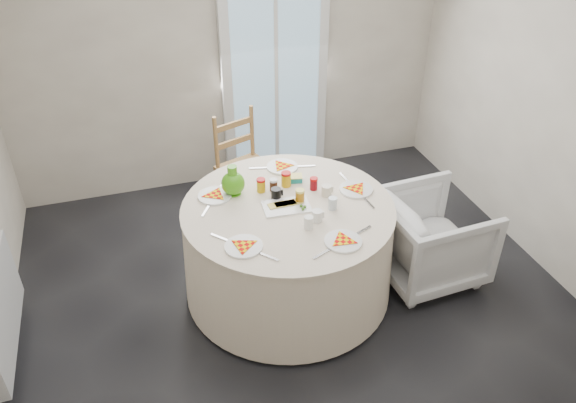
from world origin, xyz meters
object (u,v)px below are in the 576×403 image
object	(u,v)px
table	(288,250)
armchair	(431,233)
radiator	(1,310)
green_pitcher	(233,180)
wooden_chair	(247,169)

from	to	relation	value
table	armchair	size ratio (longest dim) A/B	2.01
radiator	table	xyz separation A→B (m)	(1.92, 0.03, -0.01)
armchair	radiator	bearing A→B (deg)	84.45
radiator	armchair	xyz separation A→B (m)	(3.01, -0.11, 0.01)
radiator	table	world-z (taller)	table
table	green_pitcher	distance (m)	0.65
table	armchair	bearing A→B (deg)	-7.66
radiator	green_pitcher	size ratio (longest dim) A/B	4.60
wooden_chair	armchair	xyz separation A→B (m)	(1.12, -1.20, -0.08)
wooden_chair	green_pitcher	size ratio (longest dim) A/B	4.42
radiator	green_pitcher	distance (m)	1.70
table	wooden_chair	bearing A→B (deg)	92.09
wooden_chair	green_pitcher	world-z (taller)	green_pitcher
table	wooden_chair	size ratio (longest dim) A/B	1.58
radiator	wooden_chair	world-z (taller)	wooden_chair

